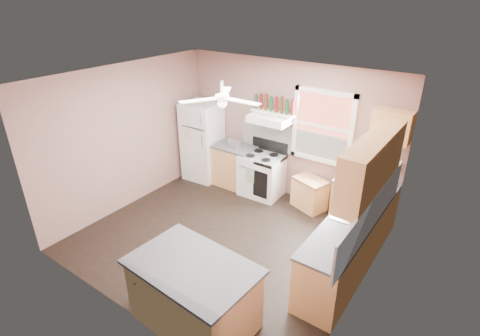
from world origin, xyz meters
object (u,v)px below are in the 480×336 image
Objects in this scene: toaster at (235,143)px; stove at (262,175)px; refrigerator at (203,141)px; cart at (309,194)px; island at (194,295)px.

toaster is 0.85m from stove.
refrigerator is 2.79× the size of cart.
stove is 1.05m from cart.
toaster is 3.71m from island.
stove is 0.59× the size of island.
island reaches higher than cart.
cart is (1.68, 0.11, -0.68)m from toaster.
cart is 3.35m from island.
toaster is at bearing -179.33° from stove.
stove reaches higher than cart.
cart is at bearing 15.91° from toaster.
refrigerator is at bearing -165.06° from toaster.
refrigerator reaches higher than island.
island is at bearing -74.05° from stove.
stove is 1.40× the size of cart.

